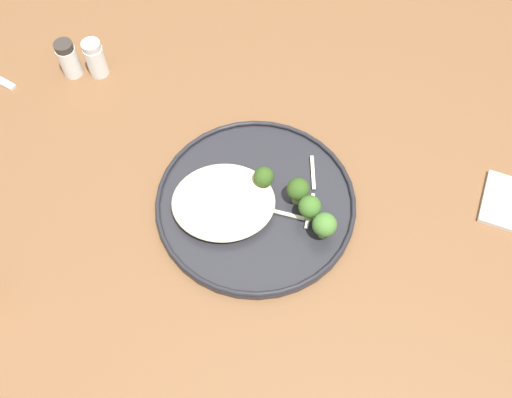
# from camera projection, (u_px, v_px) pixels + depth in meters

# --- Properties ---
(ground) EXTENTS (6.00, 6.00, 0.00)m
(ground) POSITION_uv_depth(u_px,v_px,m) (255.00, 328.00, 1.51)
(ground) COLOR #2D2B28
(wooden_dining_table) EXTENTS (1.40, 1.00, 0.74)m
(wooden_dining_table) POSITION_uv_depth(u_px,v_px,m) (255.00, 205.00, 0.93)
(wooden_dining_table) COLOR brown
(wooden_dining_table) RESTS_ON ground
(dinner_plate) EXTENTS (0.29, 0.29, 0.02)m
(dinner_plate) POSITION_uv_depth(u_px,v_px,m) (256.00, 203.00, 0.83)
(dinner_plate) COLOR #232328
(dinner_plate) RESTS_ON wooden_dining_table
(noodle_bed) EXTENTS (0.15, 0.13, 0.03)m
(noodle_bed) POSITION_uv_depth(u_px,v_px,m) (223.00, 202.00, 0.82)
(noodle_bed) COLOR beige
(noodle_bed) RESTS_ON dinner_plate
(seared_scallop_tiny_bay) EXTENTS (0.03, 0.03, 0.01)m
(seared_scallop_tiny_bay) POSITION_uv_depth(u_px,v_px,m) (226.00, 201.00, 0.82)
(seared_scallop_tiny_bay) COLOR beige
(seared_scallop_tiny_bay) RESTS_ON dinner_plate
(seared_scallop_left_edge) EXTENTS (0.04, 0.04, 0.01)m
(seared_scallop_left_edge) POSITION_uv_depth(u_px,v_px,m) (250.00, 196.00, 0.83)
(seared_scallop_left_edge) COLOR #DBB77A
(seared_scallop_left_edge) RESTS_ON dinner_plate
(seared_scallop_front_small) EXTENTS (0.03, 0.03, 0.02)m
(seared_scallop_front_small) POSITION_uv_depth(u_px,v_px,m) (212.00, 195.00, 0.82)
(seared_scallop_front_small) COLOR #DBB77A
(seared_scallop_front_small) RESTS_ON dinner_plate
(seared_scallop_large_seared) EXTENTS (0.03, 0.03, 0.01)m
(seared_scallop_large_seared) POSITION_uv_depth(u_px,v_px,m) (246.00, 180.00, 0.84)
(seared_scallop_large_seared) COLOR beige
(seared_scallop_large_seared) RESTS_ON dinner_plate
(broccoli_floret_split_head) EXTENTS (0.03, 0.03, 0.05)m
(broccoli_floret_split_head) POSITION_uv_depth(u_px,v_px,m) (310.00, 207.00, 0.79)
(broccoli_floret_split_head) COLOR #7A994C
(broccoli_floret_split_head) RESTS_ON dinner_plate
(broccoli_floret_front_edge) EXTENTS (0.03, 0.03, 0.05)m
(broccoli_floret_front_edge) POSITION_uv_depth(u_px,v_px,m) (264.00, 178.00, 0.81)
(broccoli_floret_front_edge) COLOR #89A356
(broccoli_floret_front_edge) RESTS_ON dinner_plate
(broccoli_floret_beside_noodles) EXTENTS (0.03, 0.03, 0.05)m
(broccoli_floret_beside_noodles) POSITION_uv_depth(u_px,v_px,m) (324.00, 225.00, 0.78)
(broccoli_floret_beside_noodles) COLOR #89A356
(broccoli_floret_beside_noodles) RESTS_ON dinner_plate
(broccoli_floret_center_pile) EXTENTS (0.03, 0.03, 0.05)m
(broccoli_floret_center_pile) POSITION_uv_depth(u_px,v_px,m) (298.00, 190.00, 0.81)
(broccoli_floret_center_pile) COLOR #89A356
(broccoli_floret_center_pile) RESTS_ON dinner_plate
(onion_sliver_long_sliver) EXTENTS (0.05, 0.02, 0.00)m
(onion_sliver_long_sliver) POSITION_uv_depth(u_px,v_px,m) (287.00, 214.00, 0.82)
(onion_sliver_long_sliver) COLOR silver
(onion_sliver_long_sliver) RESTS_ON dinner_plate
(onion_sliver_pale_crescent) EXTENTS (0.04, 0.05, 0.00)m
(onion_sliver_pale_crescent) POSITION_uv_depth(u_px,v_px,m) (256.00, 198.00, 0.83)
(onion_sliver_pale_crescent) COLOR silver
(onion_sliver_pale_crescent) RESTS_ON dinner_plate
(onion_sliver_curled_piece) EXTENTS (0.02, 0.06, 0.00)m
(onion_sliver_curled_piece) POSITION_uv_depth(u_px,v_px,m) (310.00, 211.00, 0.82)
(onion_sliver_curled_piece) COLOR silver
(onion_sliver_curled_piece) RESTS_ON dinner_plate
(onion_sliver_short_strip) EXTENTS (0.01, 0.06, 0.00)m
(onion_sliver_short_strip) POSITION_uv_depth(u_px,v_px,m) (313.00, 173.00, 0.85)
(onion_sliver_short_strip) COLOR silver
(onion_sliver_short_strip) RESTS_ON dinner_plate
(salt_shaker) EXTENTS (0.03, 0.03, 0.07)m
(salt_shaker) POSITION_uv_depth(u_px,v_px,m) (95.00, 58.00, 0.94)
(salt_shaker) COLOR white
(salt_shaker) RESTS_ON wooden_dining_table
(pepper_shaker) EXTENTS (0.03, 0.03, 0.07)m
(pepper_shaker) POSITION_uv_depth(u_px,v_px,m) (68.00, 59.00, 0.94)
(pepper_shaker) COLOR white
(pepper_shaker) RESTS_ON wooden_dining_table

